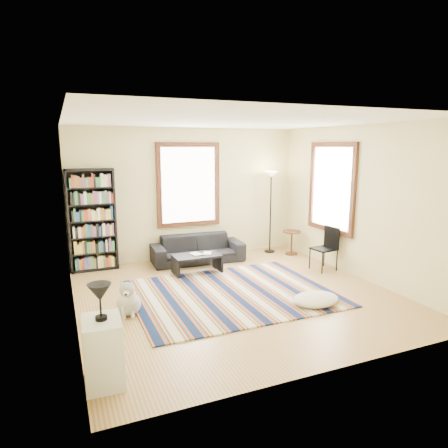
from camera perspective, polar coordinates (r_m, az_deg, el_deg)
name	(u,v)px	position (r m, az deg, el deg)	size (l,w,h in m)	color
floor	(236,297)	(6.76, 1.67, -10.37)	(5.00, 5.00, 0.10)	tan
ceiling	(237,117)	(6.31, 1.82, 14.97)	(5.00, 5.00, 0.10)	white
wall_back	(188,194)	(8.74, -5.23, 4.32)	(5.00, 0.10, 2.80)	beige
wall_front	(340,248)	(4.24, 16.22, -3.34)	(5.00, 0.10, 2.80)	beige
wall_left	(65,223)	(5.81, -21.78, 0.15)	(0.10, 5.00, 2.80)	beige
wall_right	(362,203)	(7.78, 19.13, 2.92)	(0.10, 5.00, 2.80)	beige
window_back	(189,185)	(8.64, -5.09, 5.58)	(1.20, 0.06, 1.60)	white
window_right	(332,188)	(8.31, 15.13, 5.03)	(0.06, 1.20, 1.60)	white
rug	(231,293)	(6.75, 1.07, -9.85)	(3.25, 2.60, 0.02)	#0C1A3E
sofa	(198,249)	(8.49, -3.78, -3.54)	(1.93, 0.75, 0.56)	black
bookshelf	(92,220)	(8.19, -18.33, 0.52)	(0.90, 0.30, 2.00)	black
coffee_table	(197,264)	(7.78, -3.88, -5.70)	(0.90, 0.50, 0.36)	black
book_a	(192,255)	(7.69, -4.60, -4.41)	(0.23, 0.17, 0.02)	beige
book_b	(203,253)	(7.82, -2.97, -4.16)	(0.16, 0.21, 0.02)	beige
floor_cushion	(316,299)	(6.44, 12.98, -10.43)	(0.75, 0.56, 0.19)	silver
floor_lamp	(270,212)	(9.17, 6.66, 1.65)	(0.30, 0.30, 1.86)	black
side_table	(292,243)	(9.17, 9.63, -2.65)	(0.40, 0.40, 0.54)	#462611
folding_chair	(324,249)	(8.12, 14.06, -3.47)	(0.42, 0.40, 0.86)	black
white_cabinet	(103,352)	(4.47, -16.86, -17.05)	(0.38, 0.50, 0.70)	white
table_lamp	(100,302)	(4.25, -17.27, -10.60)	(0.24, 0.24, 0.38)	black
dog	(128,296)	(6.06, -13.50, -10.04)	(0.39, 0.54, 0.54)	silver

